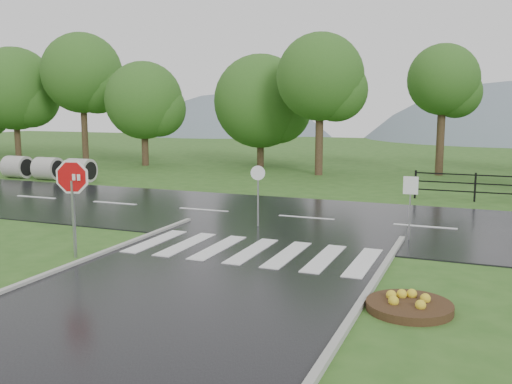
% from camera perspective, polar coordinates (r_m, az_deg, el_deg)
% --- Properties ---
extents(ground, '(120.00, 120.00, 0.00)m').
position_cam_1_polar(ground, '(11.13, -10.44, -12.14)').
color(ground, '#2F5B1E').
rests_on(ground, ground).
extents(main_road, '(90.00, 8.00, 0.04)m').
position_cam_1_polar(main_road, '(19.98, 5.04, -2.69)').
color(main_road, black).
rests_on(main_road, ground).
extents(crosswalk, '(6.50, 2.80, 0.02)m').
position_cam_1_polar(crosswalk, '(15.36, -0.41, -5.90)').
color(crosswalk, silver).
rests_on(crosswalk, ground).
extents(hills, '(102.00, 48.00, 48.00)m').
position_cam_1_polar(hills, '(76.31, 19.65, -6.60)').
color(hills, slate).
rests_on(hills, ground).
extents(treeline, '(83.20, 5.20, 10.00)m').
position_cam_1_polar(treeline, '(33.32, 13.72, 1.67)').
color(treeline, '#28571B').
rests_on(treeline, ground).
extents(culvert_pipes, '(5.50, 1.20, 1.20)m').
position_cam_1_polar(culvert_pipes, '(32.17, -20.08, 2.22)').
color(culvert_pipes, '#9E9B93').
rests_on(culvert_pipes, ground).
extents(stop_sign, '(1.18, 0.31, 2.72)m').
position_cam_1_polar(stop_sign, '(15.31, -17.90, 0.61)').
color(stop_sign, '#939399').
rests_on(stop_sign, ground).
extents(flower_bed, '(1.66, 1.66, 0.33)m').
position_cam_1_polar(flower_bed, '(11.58, 15.09, -10.81)').
color(flower_bed, '#332111').
rests_on(flower_bed, ground).
extents(reg_sign_small, '(0.42, 0.07, 1.90)m').
position_cam_1_polar(reg_sign_small, '(17.03, 15.18, -0.27)').
color(reg_sign_small, '#939399').
rests_on(reg_sign_small, ground).
extents(reg_sign_round, '(0.46, 0.12, 2.02)m').
position_cam_1_polar(reg_sign_round, '(18.27, 0.20, 0.41)').
color(reg_sign_round, '#939399').
rests_on(reg_sign_round, ground).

